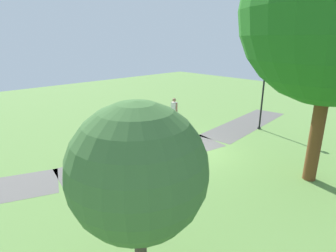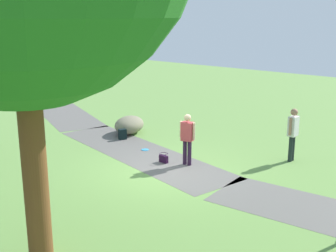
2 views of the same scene
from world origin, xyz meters
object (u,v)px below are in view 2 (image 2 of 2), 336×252
Objects in this scene: backpack_by_boulder at (122,134)px; woman_with_handbag at (187,136)px; lawn_boulder at (129,125)px; handbag_on_grass at (164,158)px; man_near_boulder at (293,131)px; frisbee_on_grass at (145,150)px.

woman_with_handbag is at bearing 170.28° from backpack_by_boulder.
woman_with_handbag reaches higher than lawn_boulder.
backpack_by_boulder is at bearing -17.94° from handbag_on_grass.
man_near_boulder is 4.34× the size of backpack_by_boulder.
lawn_boulder is 6.80× the size of frisbee_on_grass.
frisbee_on_grass is at bearing 149.90° from lawn_boulder.
lawn_boulder is 5.37× the size of handbag_on_grass.
frisbee_on_grass is (-1.60, 0.40, -0.18)m from backpack_by_boulder.
woman_with_handbag is 3.42m from man_near_boulder.
woman_with_handbag reaches higher than frisbee_on_grass.
woman_with_handbag reaches higher than backpack_by_boulder.
backpack_by_boulder is (2.99, -0.97, 0.05)m from handbag_on_grass.
lawn_boulder is at bearing -18.88° from woman_with_handbag.
woman_with_handbag is (-4.12, 1.41, 0.60)m from lawn_boulder.
handbag_on_grass is 1.50m from frisbee_on_grass.
lawn_boulder is at bearing -30.10° from frisbee_on_grass.
lawn_boulder is 4.42× the size of backpack_by_boulder.
backpack_by_boulder reaches higher than frisbee_on_grass.
handbag_on_grass is 0.82× the size of backpack_by_boulder.
man_near_boulder is at bearing -152.06° from frisbee_on_grass.
frisbee_on_grass is at bearing 165.87° from backpack_by_boulder.
woman_with_handbag is 1.12m from handbag_on_grass.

